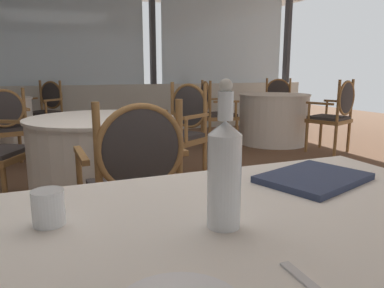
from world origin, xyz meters
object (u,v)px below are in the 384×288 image
dining_chair_2_1 (213,109)px  dining_chair_3_0 (3,123)px  dining_chair_0_0 (181,125)px  dining_chair_0_2 (135,177)px  dining_chair_2_2 (336,111)px  water_tumbler (48,208)px  dining_chair_2_0 (277,102)px  water_bottle (224,170)px  dining_chair_3_1 (46,107)px  menu_book (314,178)px

dining_chair_2_1 → dining_chair_3_0: bearing=-164.6°
dining_chair_0_0 → dining_chair_2_1: dining_chair_0_0 is taller
dining_chair_2_1 → dining_chair_0_2: bearing=-114.0°
dining_chair_2_2 → dining_chair_3_0: (-3.99, 0.68, -0.03)m
water_tumbler → dining_chair_2_2: bearing=39.0°
dining_chair_0_0 → dining_chair_2_0: (2.58, 2.10, -0.01)m
dining_chair_3_0 → water_tumbler: bearing=172.4°
water_bottle → dining_chair_3_0: (-0.76, 3.73, -0.34)m
water_bottle → dining_chair_2_1: 4.51m
water_bottle → dining_chair_2_2: bearing=43.4°
dining_chair_0_0 → dining_chair_3_1: bearing=-97.8°
water_tumbler → dining_chair_2_2: dining_chair_2_2 is taller
dining_chair_0_2 → menu_book: bearing=-160.4°
dining_chair_2_1 → dining_chair_3_0: (-2.68, -0.34, -0.02)m
dining_chair_0_2 → dining_chair_3_1: size_ratio=1.00×
menu_book → dining_chair_0_2: dining_chair_0_2 is taller
dining_chair_2_1 → dining_chair_2_2: bearing=-30.0°
water_bottle → dining_chair_2_1: water_bottle is taller
dining_chair_3_0 → dining_chair_3_1: bearing=-30.1°
menu_book → dining_chair_2_0: 5.43m
water_tumbler → dining_chair_3_1: dining_chair_3_1 is taller
dining_chair_3_1 → menu_book: bearing=54.0°
dining_chair_2_0 → water_tumbler: bearing=-2.0°
menu_book → dining_chair_0_2: (-0.35, 0.91, -0.21)m
menu_book → dining_chair_2_2: bearing=27.1°
water_bottle → dining_chair_3_0: bearing=101.6°
dining_chair_2_2 → dining_chair_3_1: bearing=35.4°
dining_chair_2_0 → dining_chair_2_2: dining_chair_2_2 is taller
dining_chair_2_2 → dining_chair_3_0: bearing=58.4°
menu_book → water_bottle: bearing=-173.0°
water_bottle → dining_chair_2_2: 4.45m
menu_book → dining_chair_2_0: dining_chair_2_0 is taller
menu_book → dining_chair_0_2: 1.00m
dining_chair_0_2 → dining_chair_2_0: bearing=-44.8°
dining_chair_3_0 → dining_chair_0_2: bearing=-176.6°
water_bottle → dining_chair_2_0: 5.83m
water_bottle → menu_book: bearing=25.3°
water_tumbler → dining_chair_3_0: bearing=96.5°
dining_chair_0_0 → dining_chair_0_2: 1.69m
dining_chair_0_2 → dining_chair_2_2: dining_chair_2_2 is taller
dining_chair_2_1 → dining_chair_2_2: size_ratio=0.98×
water_bottle → dining_chair_3_1: water_bottle is taller
menu_book → dining_chair_3_1: size_ratio=0.34×
water_tumbler → menu_book: size_ratio=0.25×
dining_chair_2_1 → dining_chair_2_2: 1.66m
menu_book → dining_chair_3_0: 3.73m
dining_chair_3_0 → dining_chair_2_2: bearing=-113.8°
menu_book → dining_chair_2_2: dining_chair_2_2 is taller
dining_chair_0_0 → water_bottle: bearing=40.0°
dining_chair_0_2 → dining_chair_2_0: 4.93m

